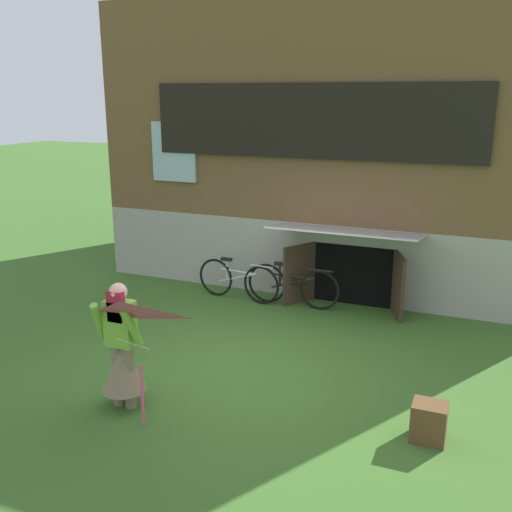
{
  "coord_description": "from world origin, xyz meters",
  "views": [
    {
      "loc": [
        2.96,
        -6.62,
        3.57
      ],
      "look_at": [
        -0.01,
        0.62,
        1.39
      ],
      "focal_mm": 41.05,
      "sensor_mm": 36.0,
      "label": 1
    }
  ],
  "objects_px": {
    "person": "(122,356)",
    "kite": "(122,336)",
    "bicycle_silver": "(238,280)",
    "bicycle_black": "(293,286)",
    "wooden_crate": "(429,422)"
  },
  "relations": [
    {
      "from": "person",
      "to": "bicycle_silver",
      "type": "bearing_deg",
      "value": 117.82
    },
    {
      "from": "bicycle_black",
      "to": "kite",
      "type": "bearing_deg",
      "value": -93.73
    },
    {
      "from": "kite",
      "to": "bicycle_silver",
      "type": "height_order",
      "value": "kite"
    },
    {
      "from": "person",
      "to": "kite",
      "type": "distance_m",
      "value": 0.87
    },
    {
      "from": "kite",
      "to": "wooden_crate",
      "type": "relative_size",
      "value": 3.34
    },
    {
      "from": "wooden_crate",
      "to": "person",
      "type": "bearing_deg",
      "value": -169.49
    },
    {
      "from": "wooden_crate",
      "to": "bicycle_silver",
      "type": "bearing_deg",
      "value": 138.39
    },
    {
      "from": "person",
      "to": "bicycle_silver",
      "type": "height_order",
      "value": "person"
    },
    {
      "from": "kite",
      "to": "bicycle_black",
      "type": "xyz_separation_m",
      "value": [
        0.32,
        4.5,
        -0.81
      ]
    },
    {
      "from": "bicycle_silver",
      "to": "bicycle_black",
      "type": "bearing_deg",
      "value": 9.53
    },
    {
      "from": "person",
      "to": "bicycle_black",
      "type": "height_order",
      "value": "person"
    },
    {
      "from": "bicycle_silver",
      "to": "wooden_crate",
      "type": "bearing_deg",
      "value": -35.52
    },
    {
      "from": "kite",
      "to": "bicycle_black",
      "type": "distance_m",
      "value": 4.59
    },
    {
      "from": "bicycle_black",
      "to": "person",
      "type": "bearing_deg",
      "value": -100.14
    },
    {
      "from": "person",
      "to": "wooden_crate",
      "type": "xyz_separation_m",
      "value": [
        3.4,
        0.63,
        -0.43
      ]
    }
  ]
}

